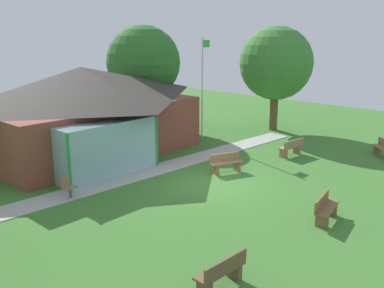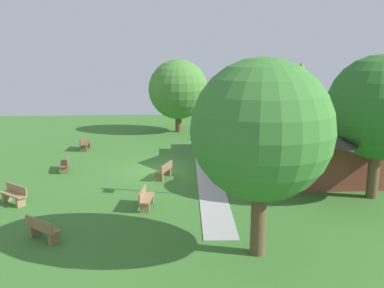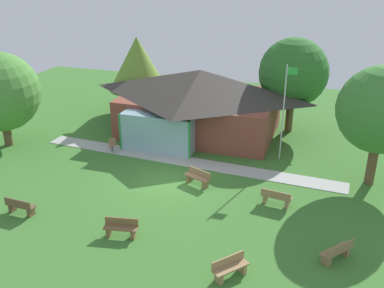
# 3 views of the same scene
# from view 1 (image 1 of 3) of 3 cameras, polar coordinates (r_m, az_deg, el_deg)

# --- Properties ---
(ground_plane) EXTENTS (44.00, 44.00, 0.00)m
(ground_plane) POSITION_cam_1_polar(r_m,az_deg,el_deg) (18.01, 2.03, -5.16)
(ground_plane) COLOR #3D752D
(pavilion) EXTENTS (11.21, 8.76, 4.39)m
(pavilion) POSITION_cam_1_polar(r_m,az_deg,el_deg) (22.70, -14.19, 4.54)
(pavilion) COLOR brown
(pavilion) RESTS_ON ground_plane
(footpath) EXTENTS (18.92, 2.31, 0.03)m
(footpath) POSITION_cam_1_polar(r_m,az_deg,el_deg) (19.84, -4.16, -3.23)
(footpath) COLOR #ADADA8
(footpath) RESTS_ON ground_plane
(flagpole) EXTENTS (0.64, 0.08, 5.80)m
(flagpole) POSITION_cam_1_polar(r_m,az_deg,el_deg) (24.46, 1.43, 7.87)
(flagpole) COLOR silver
(flagpole) RESTS_ON ground_plane
(bench_front_left) EXTENTS (1.52, 0.51, 0.84)m
(bench_front_left) POSITION_cam_1_polar(r_m,az_deg,el_deg) (11.01, 3.94, -16.68)
(bench_front_left) COLOR brown
(bench_front_left) RESTS_ON ground_plane
(bench_lawn_far_right) EXTENTS (1.29, 1.44, 0.84)m
(bench_lawn_far_right) POSITION_cam_1_polar(r_m,az_deg,el_deg) (23.57, 24.15, -0.62)
(bench_lawn_far_right) COLOR olive
(bench_lawn_far_right) RESTS_ON ground_plane
(bench_mid_right) EXTENTS (1.54, 0.63, 0.84)m
(bench_mid_right) POSITION_cam_1_polar(r_m,az_deg,el_deg) (22.30, 13.05, -0.51)
(bench_mid_right) COLOR #9E7A51
(bench_mid_right) RESTS_ON ground_plane
(bench_front_center) EXTENTS (1.56, 0.71, 0.84)m
(bench_front_center) POSITION_cam_1_polar(r_m,az_deg,el_deg) (15.12, 17.30, -8.24)
(bench_front_center) COLOR brown
(bench_front_center) RESTS_ON ground_plane
(bench_rear_near_path) EXTENTS (1.55, 0.98, 0.84)m
(bench_rear_near_path) POSITION_cam_1_polar(r_m,az_deg,el_deg) (19.26, 4.51, -2.59)
(bench_rear_near_path) COLOR olive
(bench_rear_near_path) RESTS_ON ground_plane
(patio_chair_west) EXTENTS (0.56, 0.56, 0.86)m
(patio_chair_west) POSITION_cam_1_polar(r_m,az_deg,el_deg) (16.93, -16.08, -5.59)
(patio_chair_west) COLOR #8C6B4C
(patio_chair_west) RESTS_ON ground_plane
(tree_behind_pavilion_right) EXTENTS (4.67, 4.67, 6.54)m
(tree_behind_pavilion_right) POSITION_cam_1_polar(r_m,az_deg,el_deg) (27.76, -6.47, 10.67)
(tree_behind_pavilion_right) COLOR brown
(tree_behind_pavilion_right) RESTS_ON ground_plane
(tree_east_hedge) EXTENTS (4.53, 4.53, 6.47)m
(tree_east_hedge) POSITION_cam_1_polar(r_m,az_deg,el_deg) (27.44, 11.09, 10.45)
(tree_east_hedge) COLOR brown
(tree_east_hedge) RESTS_ON ground_plane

